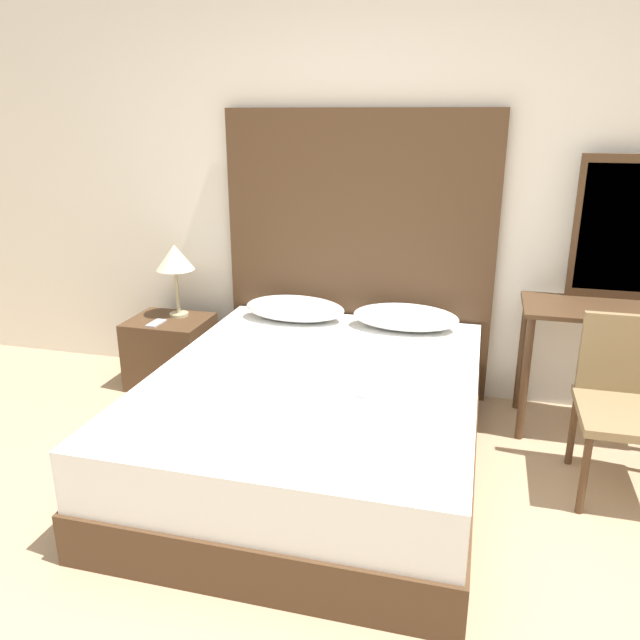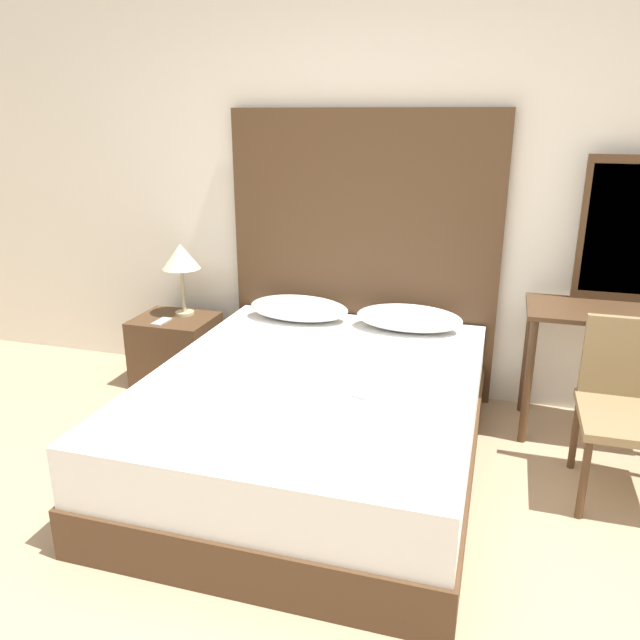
% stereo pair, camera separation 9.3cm
% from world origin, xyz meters
% --- Properties ---
extents(ground_plane, '(16.00, 16.00, 0.00)m').
position_xyz_m(ground_plane, '(0.00, 0.00, 0.00)').
color(ground_plane, tan).
extents(wall_back, '(10.00, 0.06, 2.70)m').
position_xyz_m(wall_back, '(0.00, 2.24, 1.35)').
color(wall_back, silver).
rests_on(wall_back, ground_plane).
extents(bed, '(1.61, 2.01, 0.51)m').
position_xyz_m(bed, '(-0.11, 1.14, 0.25)').
color(bed, '#4C331E').
rests_on(bed, ground_plane).
extents(headboard, '(1.69, 0.05, 1.78)m').
position_xyz_m(headboard, '(-0.11, 2.17, 0.89)').
color(headboard, '#4C331E').
rests_on(headboard, ground_plane).
extents(pillow_left, '(0.63, 0.32, 0.15)m').
position_xyz_m(pillow_left, '(-0.46, 1.94, 0.59)').
color(pillow_left, white).
rests_on(pillow_left, bed).
extents(pillow_right, '(0.63, 0.32, 0.15)m').
position_xyz_m(pillow_right, '(0.23, 1.94, 0.59)').
color(pillow_right, white).
rests_on(pillow_right, bed).
extents(phone_on_bed, '(0.12, 0.17, 0.01)m').
position_xyz_m(phone_on_bed, '(0.19, 0.99, 0.52)').
color(phone_on_bed, '#B7B7BC').
rests_on(phone_on_bed, bed).
extents(nightstand, '(0.51, 0.43, 0.46)m').
position_xyz_m(nightstand, '(-1.31, 1.89, 0.23)').
color(nightstand, '#4C331E').
rests_on(nightstand, ground_plane).
extents(table_lamp, '(0.25, 0.25, 0.48)m').
position_xyz_m(table_lamp, '(-1.28, 1.98, 0.84)').
color(table_lamp, tan).
rests_on(table_lamp, nightstand).
extents(phone_on_nightstand, '(0.08, 0.15, 0.01)m').
position_xyz_m(phone_on_nightstand, '(-1.34, 1.78, 0.46)').
color(phone_on_nightstand, '#B7B7BC').
rests_on(phone_on_nightstand, nightstand).
extents(vanity_desk, '(0.93, 0.48, 0.74)m').
position_xyz_m(vanity_desk, '(1.35, 1.90, 0.61)').
color(vanity_desk, '#4C331E').
rests_on(vanity_desk, ground_plane).
extents(vanity_mirror, '(0.45, 0.03, 0.80)m').
position_xyz_m(vanity_mirror, '(1.35, 2.11, 1.14)').
color(vanity_mirror, '#4C331E').
rests_on(vanity_mirror, vanity_desk).
extents(chair, '(0.49, 0.50, 0.83)m').
position_xyz_m(chair, '(1.38, 1.36, 0.47)').
color(chair, olive).
rests_on(chair, ground_plane).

